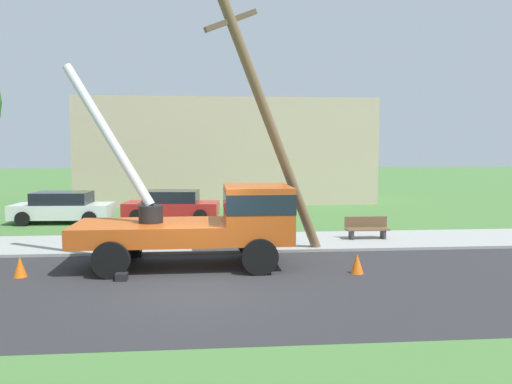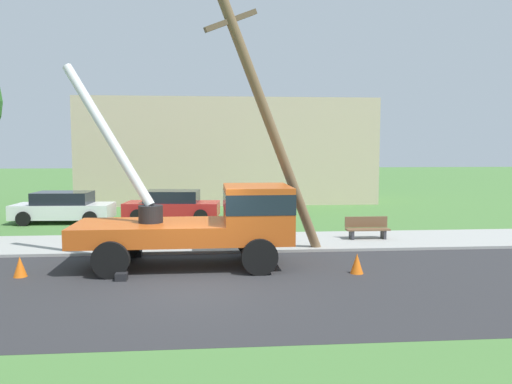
# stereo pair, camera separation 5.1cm
# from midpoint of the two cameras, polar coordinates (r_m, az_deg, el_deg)

# --- Properties ---
(ground_plane) EXTENTS (120.00, 120.00, 0.00)m
(ground_plane) POSITION_cam_midpoint_polar(r_m,az_deg,el_deg) (24.62, -5.87, -3.04)
(ground_plane) COLOR #477538
(road_asphalt) EXTENTS (80.00, 7.75, 0.01)m
(road_asphalt) POSITION_cam_midpoint_polar(r_m,az_deg,el_deg) (12.85, -6.81, -10.61)
(road_asphalt) COLOR #2B2B2D
(road_asphalt) RESTS_ON ground
(sidewalk_strip) EXTENTS (80.00, 3.44, 0.10)m
(sidewalk_strip) POSITION_cam_midpoint_polar(r_m,az_deg,el_deg) (18.29, -6.22, -5.72)
(sidewalk_strip) COLOR #9E9E99
(sidewalk_strip) RESTS_ON ground
(utility_truck) EXTENTS (6.79, 3.20, 5.98)m
(utility_truck) POSITION_cam_midpoint_polar(r_m,az_deg,el_deg) (14.81, -4.80, -2.94)
(utility_truck) COLOR #C65119
(utility_truck) RESTS_ON ground
(leaning_utility_pole) EXTENTS (3.97, 1.77, 8.37)m
(leaning_utility_pole) POSITION_cam_midpoint_polar(r_m,az_deg,el_deg) (16.13, 1.57, 7.93)
(leaning_utility_pole) COLOR brown
(leaning_utility_pole) RESTS_ON ground
(traffic_cone_ahead) EXTENTS (0.36, 0.36, 0.56)m
(traffic_cone_ahead) POSITION_cam_midpoint_polar(r_m,az_deg,el_deg) (14.30, 11.42, -7.92)
(traffic_cone_ahead) COLOR orange
(traffic_cone_ahead) RESTS_ON ground
(traffic_cone_behind) EXTENTS (0.36, 0.36, 0.56)m
(traffic_cone_behind) POSITION_cam_midpoint_polar(r_m,az_deg,el_deg) (15.04, -25.01, -7.65)
(traffic_cone_behind) COLOR orange
(traffic_cone_behind) RESTS_ON ground
(parked_sedan_white) EXTENTS (4.47, 2.14, 1.42)m
(parked_sedan_white) POSITION_cam_midpoint_polar(r_m,az_deg,el_deg) (24.80, -20.86, -1.63)
(parked_sedan_white) COLOR silver
(parked_sedan_white) RESTS_ON ground
(parked_sedan_red) EXTENTS (4.55, 2.29, 1.42)m
(parked_sedan_red) POSITION_cam_midpoint_polar(r_m,az_deg,el_deg) (24.25, -9.38, -1.51)
(parked_sedan_red) COLOR #B21E1E
(parked_sedan_red) RESTS_ON ground
(park_bench) EXTENTS (1.60, 0.45, 0.90)m
(park_bench) POSITION_cam_midpoint_polar(r_m,az_deg,el_deg) (19.14, 12.50, -4.07)
(park_bench) COLOR brown
(park_bench) RESTS_ON ground
(lowrise_building_backdrop) EXTENTS (18.00, 6.00, 6.40)m
(lowrise_building_backdrop) POSITION_cam_midpoint_polar(r_m,az_deg,el_deg) (32.64, -3.12, 4.62)
(lowrise_building_backdrop) COLOR #C6B293
(lowrise_building_backdrop) RESTS_ON ground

